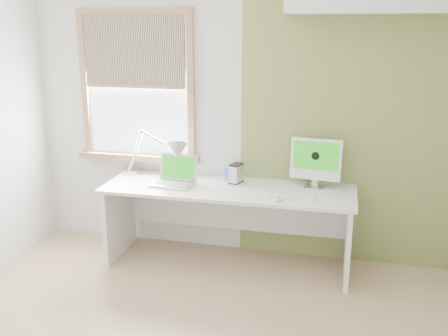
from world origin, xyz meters
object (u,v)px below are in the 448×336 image
(desk_lamp, at_px, (168,154))
(external_drive, at_px, (236,173))
(laptop, at_px, (175,177))
(desk, at_px, (230,206))
(imac, at_px, (316,160))

(desk_lamp, xyz_separation_m, external_drive, (0.65, -0.00, -0.14))
(laptop, bearing_deg, desk, 7.59)
(desk, relative_size, desk_lamp, 2.92)
(desk, xyz_separation_m, external_drive, (0.04, 0.09, 0.28))
(desk, bearing_deg, desk_lamp, 171.44)
(laptop, xyz_separation_m, imac, (1.22, 0.19, 0.18))
(desk_lamp, xyz_separation_m, imac, (1.34, 0.03, 0.01))
(desk_lamp, relative_size, external_drive, 4.24)
(external_drive, bearing_deg, desk, -112.98)
(external_drive, bearing_deg, imac, 2.99)
(desk, xyz_separation_m, imac, (0.74, 0.13, 0.44))
(laptop, relative_size, external_drive, 2.23)
(imac, bearing_deg, laptop, -171.12)
(desk, distance_m, external_drive, 0.30)
(desk_lamp, bearing_deg, imac, 1.48)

